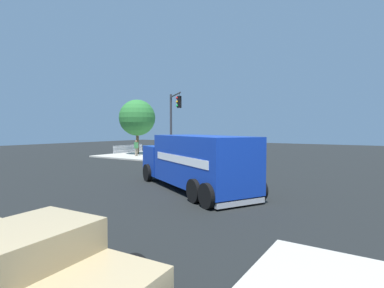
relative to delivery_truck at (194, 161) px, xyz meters
The scene contains 9 objects.
ground_plane 2.59m from the delivery_truck, 151.35° to the right, with size 100.00×100.00×0.00m, color black.
sidewalk_corner_near 19.61m from the delivery_truck, 136.77° to the right, with size 11.39×11.39×0.14m, color #B2ADA0.
delivery_truck is the anchor object (origin of this frame).
traffic_light_primary 11.68m from the delivery_truck, 138.32° to the right, with size 2.44×2.80×6.09m.
pickup_tan 10.08m from the delivery_truck, 14.74° to the left, with size 2.51×5.31×1.38m.
pedestrian_near_corner 18.14m from the delivery_truck, 127.35° to the right, with size 0.52×0.29×1.72m.
pedestrian_crossing 23.54m from the delivery_truck, 136.51° to the right, with size 0.33×0.50×1.73m.
picket_fence_run 23.64m from the delivery_truck, 127.09° to the right, with size 4.96×0.05×0.95m.
shade_tree_near 20.73m from the delivery_truck, 128.83° to the right, with size 4.17×4.17×6.33m.
Camera 1 is at (14.35, 8.93, 3.06)m, focal length 27.65 mm.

